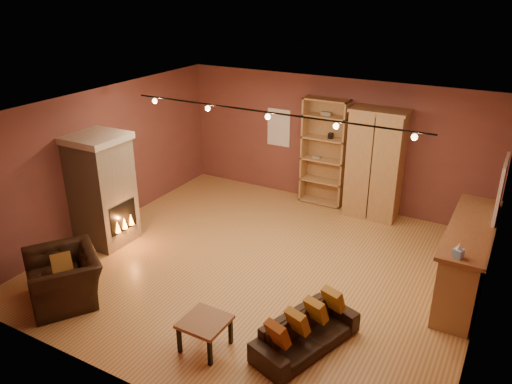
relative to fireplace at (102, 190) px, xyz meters
The scene contains 16 objects.
floor 3.28m from the fireplace, 11.16° to the left, with size 7.00×7.00×0.00m, color #B0793E.
ceiling 3.55m from the fireplace, 11.16° to the left, with size 7.00×7.00×0.00m, color brown.
back_wall 4.92m from the fireplace, 51.69° to the left, with size 7.00×0.02×2.80m, color brown.
left_wall 0.83m from the fireplace, 127.41° to the left, with size 0.02×6.50×2.80m, color brown.
right_wall 6.58m from the fireplace, ahead, with size 0.02×6.50×2.80m, color brown.
fireplace is the anchor object (origin of this frame).
back_window 4.24m from the fireplace, 65.55° to the left, with size 0.56×0.04×0.86m, color white.
bookcase 4.74m from the fireplace, 51.77° to the left, with size 0.97×0.38×2.38m.
armoire 5.43m from the fireplace, 40.92° to the left, with size 1.14×0.65×2.32m.
bar_counter 6.43m from the fireplace, 13.19° to the left, with size 0.66×2.50×1.19m.
tissue_box 6.21m from the fireplace, ahead, with size 0.15×0.15×0.22m.
right_window 6.84m from the fireplace, 17.08° to the left, with size 0.05×0.90×1.00m, color white.
loveseat 4.74m from the fireplace, 11.90° to the right, with size 0.95×1.67×0.70m.
armchair 2.02m from the fireplace, 64.73° to the right, with size 1.41×1.29×1.03m.
coffee_table 3.82m from the fireplace, 25.75° to the right, with size 0.61×0.61×0.45m.
track_rail 3.54m from the fireplace, 14.74° to the left, with size 5.20×0.09×0.13m.
Camera 1 is at (3.61, -6.68, 4.65)m, focal length 35.00 mm.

